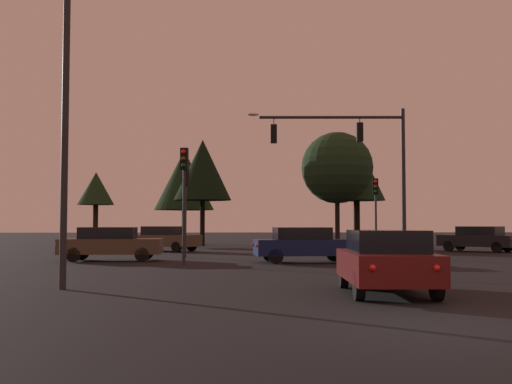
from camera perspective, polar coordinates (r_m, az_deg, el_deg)
ground_plane at (r=34.43m, az=2.78°, el=-5.79°), size 168.00×168.00×0.00m
traffic_signal_mast_arm at (r=29.48m, az=9.55°, el=3.70°), size 7.56×0.65×7.20m
traffic_light_corner_left at (r=34.32m, az=11.19°, el=-0.77°), size 0.34×0.37×4.20m
traffic_light_corner_right at (r=24.88m, az=-6.78°, el=0.90°), size 0.34×0.37×4.77m
traffic_light_median at (r=30.34m, az=-6.67°, el=-0.22°), size 0.37×0.39×4.44m
car_nearside_lane at (r=14.87m, az=12.12°, el=-6.32°), size 2.14×4.16×1.52m
car_crossing_left at (r=26.33m, az=4.59°, el=-4.91°), size 4.53×2.16×1.52m
car_crossing_right at (r=28.26m, az=-13.53°, el=-4.70°), size 4.61×1.89×1.52m
car_far_lane at (r=38.80m, az=20.17°, el=-4.12°), size 4.39×4.43×1.52m
car_parked_lot at (r=37.45m, az=-8.58°, el=-4.32°), size 4.55×3.67×1.52m
parking_lot_lamp_post at (r=16.72m, az=-17.45°, el=10.16°), size 1.70×0.36×8.69m
tree_behind_sign at (r=51.47m, az=-14.82°, el=0.26°), size 2.97×2.97×5.93m
tree_left_far at (r=45.96m, az=-5.04°, el=2.06°), size 4.34×4.34×8.05m
tree_center_horizon at (r=41.52m, az=7.63°, el=2.25°), size 4.86×4.86×7.91m
tree_right_cluster at (r=46.37m, az=9.42°, el=2.03°), size 4.27×4.27×8.08m
tree_lot_edge at (r=51.48m, az=-6.77°, el=1.12°), size 5.02×5.02×7.91m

